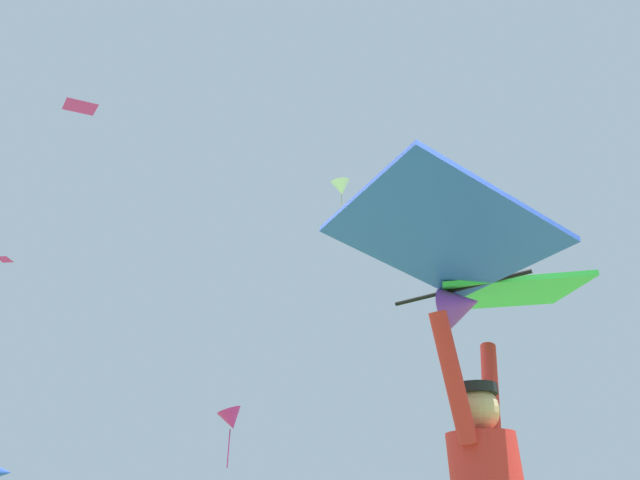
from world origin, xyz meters
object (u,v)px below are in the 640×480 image
distant_kite_magenta_high_left (5,259)px  distant_kite_magenta_low_right (80,105)px  held_stunt_kite (474,275)px  distant_kite_magenta_far_center (231,419)px  distant_kite_white_high_right (341,188)px

distant_kite_magenta_high_left → distant_kite_magenta_low_right: 22.30m
held_stunt_kite → distant_kite_magenta_low_right: (-1.69, 9.05, 7.40)m
distant_kite_magenta_far_center → distant_kite_magenta_high_left: 17.74m
held_stunt_kite → distant_kite_magenta_far_center: (8.30, 20.00, 2.49)m
distant_kite_magenta_far_center → distant_kite_magenta_low_right: bearing=-132.4°
distant_kite_magenta_high_left → distant_kite_magenta_low_right: distant_kite_magenta_high_left is taller
distant_kite_white_high_right → distant_kite_magenta_high_left: (-11.68, 17.56, 0.04)m
distant_kite_magenta_high_left → distant_kite_magenta_low_right: (0.32, -21.82, -4.60)m
held_stunt_kite → distant_kite_magenta_low_right: size_ratio=2.11×
held_stunt_kite → distant_kite_white_high_right: (9.67, 13.31, 11.96)m
held_stunt_kite → distant_kite_magenta_low_right: bearing=100.6°
distant_kite_magenta_high_left → distant_kite_magenta_low_right: size_ratio=0.76×
distant_kite_magenta_low_right → held_stunt_kite: bearing=-79.4°
distant_kite_magenta_far_center → distant_kite_magenta_high_left: bearing=133.5°
distant_kite_magenta_low_right → distant_kite_white_high_right: bearing=20.5°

